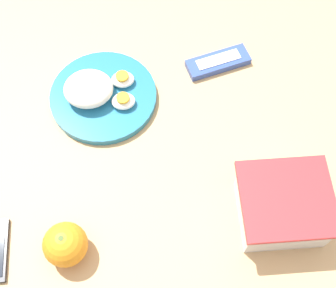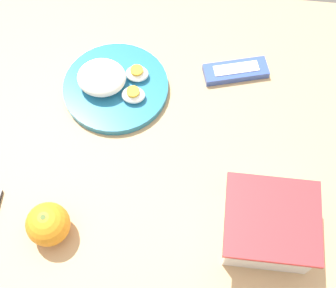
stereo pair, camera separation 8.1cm
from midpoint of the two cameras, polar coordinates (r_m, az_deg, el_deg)
The scene contains 6 objects.
ground_plane at distance 1.69m, azimuth 0.79°, elevation -10.79°, with size 10.00×10.00×0.00m, color #4C4742.
table at distance 1.10m, azimuth 1.20°, elevation -1.33°, with size 1.02×0.83×0.74m.
food_container at distance 0.91m, azimuth 14.63°, elevation -9.94°, with size 0.17×0.16×0.10m.
orange_fruit at distance 0.90m, azimuth -11.90°, elevation -9.78°, with size 0.08×0.08×0.08m.
rice_plate at distance 1.05m, azimuth -4.56°, elevation 7.12°, with size 0.24×0.24×0.07m.
candy_bar at distance 1.10m, azimuth 10.38°, elevation 8.59°, with size 0.15×0.09×0.02m.
Camera 2 is at (-0.07, 0.48, 1.62)m, focal length 50.00 mm.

